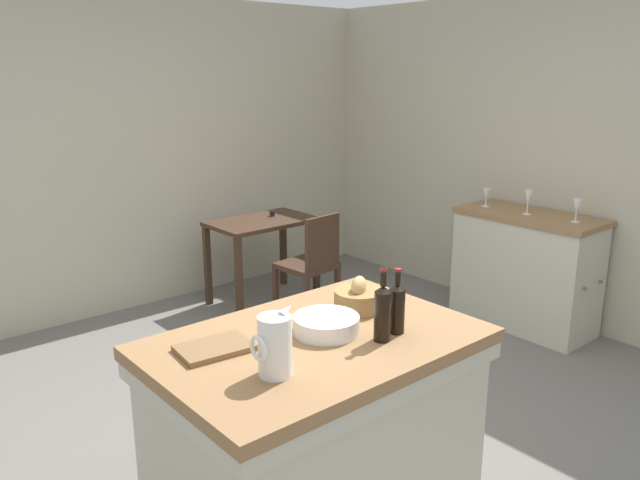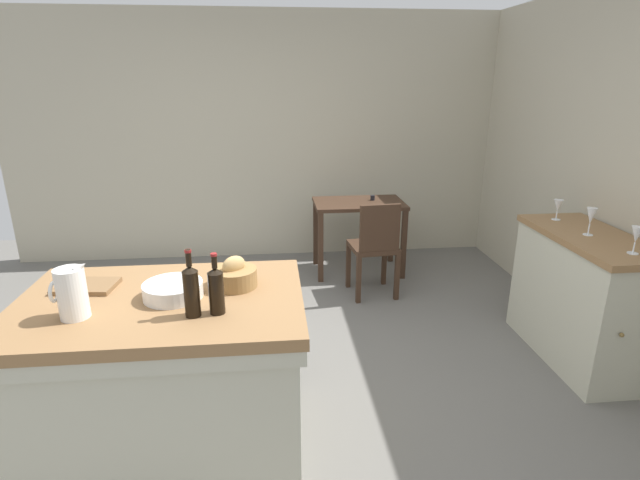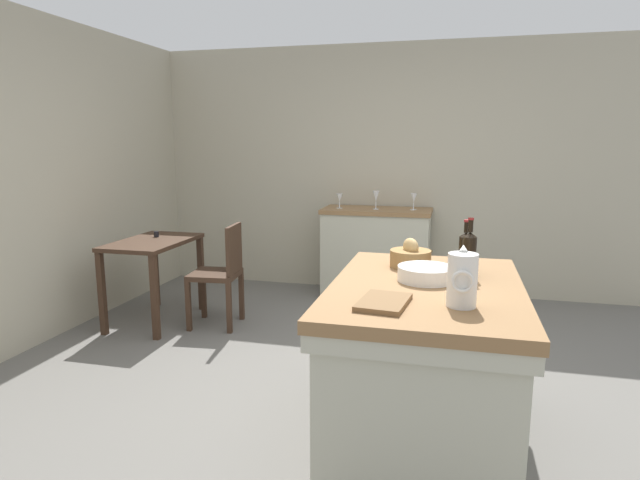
{
  "view_description": "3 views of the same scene",
  "coord_description": "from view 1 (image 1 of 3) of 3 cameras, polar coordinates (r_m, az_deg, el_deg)",
  "views": [
    {
      "loc": [
        -2.08,
        -2.45,
        2.01
      ],
      "look_at": [
        0.38,
        0.44,
        0.98
      ],
      "focal_mm": 35.4,
      "sensor_mm": 36.0,
      "label": 1
    },
    {
      "loc": [
        0.1,
        -2.81,
        1.93
      ],
      "look_at": [
        0.42,
        0.25,
        0.91
      ],
      "focal_mm": 27.52,
      "sensor_mm": 36.0,
      "label": 2
    },
    {
      "loc": [
        -3.14,
        -0.64,
        1.6
      ],
      "look_at": [
        0.37,
        0.25,
        0.93
      ],
      "focal_mm": 29.95,
      "sensor_mm": 36.0,
      "label": 3
    }
  ],
  "objects": [
    {
      "name": "wine_bottle_dark",
      "position": [
        2.78,
        6.95,
        -6.02
      ],
      "size": [
        0.07,
        0.07,
        0.29
      ],
      "color": "black",
      "rests_on": "island_table"
    },
    {
      "name": "wine_bottle_amber",
      "position": [
        2.69,
        5.67,
        -6.47
      ],
      "size": [
        0.07,
        0.07,
        0.32
      ],
      "color": "black",
      "rests_on": "island_table"
    },
    {
      "name": "bread_basket",
      "position": [
        3.04,
        3.51,
        -5.27
      ],
      "size": [
        0.24,
        0.24,
        0.17
      ],
      "color": "olive",
      "rests_on": "island_table"
    },
    {
      "name": "wash_bowl",
      "position": [
        2.79,
        0.56,
        -7.64
      ],
      "size": [
        0.29,
        0.29,
        0.08
      ],
      "primitive_type": "cylinder",
      "color": "white",
      "rests_on": "island_table"
    },
    {
      "name": "side_cabinet",
      "position": [
        5.28,
        18.07,
        -2.59
      ],
      "size": [
        0.52,
        1.12,
        0.93
      ],
      "color": "olive",
      "rests_on": "ground"
    },
    {
      "name": "wine_glass_middle",
      "position": [
        5.3,
        14.8,
        4.05
      ],
      "size": [
        0.07,
        0.07,
        0.15
      ],
      "color": "white",
      "rests_on": "side_cabinet"
    },
    {
      "name": "wooden_chair",
      "position": [
        5.1,
        -0.77,
        -2.12
      ],
      "size": [
        0.44,
        0.44,
        0.9
      ],
      "color": "#3D281C",
      "rests_on": "ground"
    },
    {
      "name": "pitcher",
      "position": [
        2.39,
        -4.12,
        -9.47
      ],
      "size": [
        0.17,
        0.13,
        0.28
      ],
      "color": "white",
      "rests_on": "island_table"
    },
    {
      "name": "writing_desk",
      "position": [
        5.52,
        -5.25,
        0.61
      ],
      "size": [
        0.9,
        0.56,
        0.8
      ],
      "color": "#3D281C",
      "rests_on": "ground"
    },
    {
      "name": "island_table",
      "position": [
        2.94,
        -0.35,
        -16.07
      ],
      "size": [
        1.41,
        0.95,
        0.89
      ],
      "color": "olive",
      "rests_on": "ground"
    },
    {
      "name": "wall_back",
      "position": [
        5.5,
        -18.03,
        7.07
      ],
      "size": [
        5.32,
        0.12,
        2.6
      ],
      "primitive_type": "cube",
      "color": "#B2AA93",
      "rests_on": "ground"
    },
    {
      "name": "ground_plane",
      "position": [
        3.79,
        -0.07,
        -16.81
      ],
      "size": [
        6.76,
        6.76,
        0.0
      ],
      "primitive_type": "plane",
      "color": "#66635E"
    },
    {
      "name": "wine_glass_left",
      "position": [
        5.1,
        18.31,
        3.64
      ],
      "size": [
        0.07,
        0.07,
        0.19
      ],
      "color": "white",
      "rests_on": "side_cabinet"
    },
    {
      "name": "wall_right",
      "position": [
        5.33,
        21.89,
        6.48
      ],
      "size": [
        0.12,
        5.2,
        2.6
      ],
      "primitive_type": "cube",
      "color": "#B2AA93",
      "rests_on": "ground"
    },
    {
      "name": "cutting_board",
      "position": [
        2.66,
        -9.52,
        -9.61
      ],
      "size": [
        0.32,
        0.23,
        0.02
      ],
      "primitive_type": "cube",
      "rotation": [
        0.0,
        0.0,
        -0.11
      ],
      "color": "brown",
      "rests_on": "island_table"
    },
    {
      "name": "wine_glass_far_left",
      "position": [
        4.96,
        22.21,
        2.81
      ],
      "size": [
        0.07,
        0.07,
        0.17
      ],
      "color": "white",
      "rests_on": "side_cabinet"
    }
  ]
}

